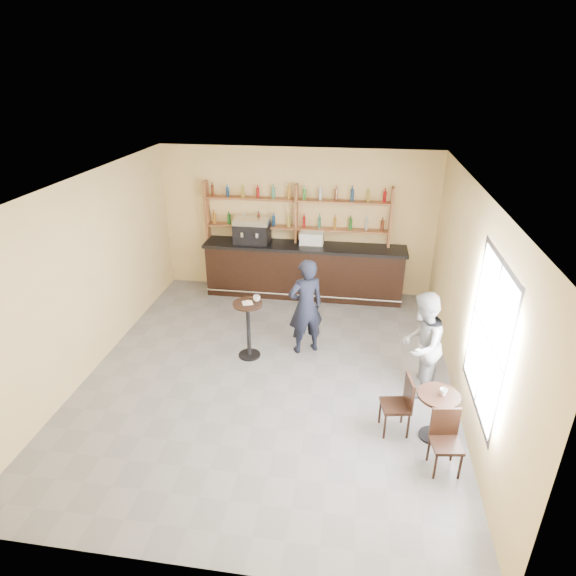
# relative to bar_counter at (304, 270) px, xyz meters

# --- Properties ---
(floor) EXTENTS (7.00, 7.00, 0.00)m
(floor) POSITION_rel_bar_counter_xyz_m (-0.21, -3.15, -0.59)
(floor) COLOR slate
(floor) RESTS_ON ground
(ceiling) EXTENTS (7.00, 7.00, 0.00)m
(ceiling) POSITION_rel_bar_counter_xyz_m (-0.21, -3.15, 2.61)
(ceiling) COLOR white
(ceiling) RESTS_ON wall_back
(wall_back) EXTENTS (7.00, 0.00, 7.00)m
(wall_back) POSITION_rel_bar_counter_xyz_m (-0.21, 0.35, 1.01)
(wall_back) COLOR #F3D18A
(wall_back) RESTS_ON floor
(wall_front) EXTENTS (7.00, 0.00, 7.00)m
(wall_front) POSITION_rel_bar_counter_xyz_m (-0.21, -6.65, 1.01)
(wall_front) COLOR #F3D18A
(wall_front) RESTS_ON floor
(wall_left) EXTENTS (0.00, 7.00, 7.00)m
(wall_left) POSITION_rel_bar_counter_xyz_m (-3.21, -3.15, 1.01)
(wall_left) COLOR #F3D18A
(wall_left) RESTS_ON floor
(wall_right) EXTENTS (0.00, 7.00, 7.00)m
(wall_right) POSITION_rel_bar_counter_xyz_m (2.79, -3.15, 1.01)
(wall_right) COLOR #F3D18A
(wall_right) RESTS_ON floor
(window_pane) EXTENTS (0.00, 2.00, 2.00)m
(window_pane) POSITION_rel_bar_counter_xyz_m (2.79, -4.35, 1.11)
(window_pane) COLOR white
(window_pane) RESTS_ON wall_right
(window_frame) EXTENTS (0.04, 1.70, 2.10)m
(window_frame) POSITION_rel_bar_counter_xyz_m (2.78, -4.35, 1.11)
(window_frame) COLOR black
(window_frame) RESTS_ON wall_right
(shelf_unit) EXTENTS (4.00, 0.26, 1.40)m
(shelf_unit) POSITION_rel_bar_counter_xyz_m (-0.21, 0.22, 1.22)
(shelf_unit) COLOR brown
(shelf_unit) RESTS_ON wall_back
(liquor_bottles) EXTENTS (3.68, 0.10, 1.00)m
(liquor_bottles) POSITION_rel_bar_counter_xyz_m (-0.21, 0.22, 1.39)
(liquor_bottles) COLOR #8C5919
(liquor_bottles) RESTS_ON shelf_unit
(bar_counter) EXTENTS (4.39, 0.86, 1.19)m
(bar_counter) POSITION_rel_bar_counter_xyz_m (0.00, 0.00, 0.00)
(bar_counter) COLOR black
(bar_counter) RESTS_ON floor
(espresso_machine) EXTENTS (0.77, 0.51, 0.54)m
(espresso_machine) POSITION_rel_bar_counter_xyz_m (-1.15, 0.00, 0.87)
(espresso_machine) COLOR black
(espresso_machine) RESTS_ON bar_counter
(pastry_case) EXTENTS (0.58, 0.49, 0.31)m
(pastry_case) POSITION_rel_bar_counter_xyz_m (0.16, 0.00, 0.75)
(pastry_case) COLOR silver
(pastry_case) RESTS_ON bar_counter
(pedestal_table) EXTENTS (0.63, 0.63, 1.06)m
(pedestal_table) POSITION_rel_bar_counter_xyz_m (-0.66, -2.64, -0.07)
(pedestal_table) COLOR black
(pedestal_table) RESTS_ON floor
(napkin) EXTENTS (0.23, 0.23, 0.00)m
(napkin) POSITION_rel_bar_counter_xyz_m (-0.66, -2.64, 0.46)
(napkin) COLOR white
(napkin) RESTS_ON pedestal_table
(donut) EXTENTS (0.15, 0.15, 0.04)m
(donut) POSITION_rel_bar_counter_xyz_m (-0.65, -2.65, 0.49)
(donut) COLOR #E29752
(donut) RESTS_ON napkin
(cup_pedestal) EXTENTS (0.14, 0.14, 0.10)m
(cup_pedestal) POSITION_rel_bar_counter_xyz_m (-0.52, -2.54, 0.51)
(cup_pedestal) COLOR white
(cup_pedestal) RESTS_ON pedestal_table
(man_main) EXTENTS (0.77, 0.68, 1.78)m
(man_main) POSITION_rel_bar_counter_xyz_m (0.30, -2.31, 0.29)
(man_main) COLOR black
(man_main) RESTS_ON floor
(cafe_table) EXTENTS (0.66, 0.66, 0.73)m
(cafe_table) POSITION_rel_bar_counter_xyz_m (2.33, -4.29, -0.23)
(cafe_table) COLOR black
(cafe_table) RESTS_ON floor
(cup_cafe) EXTENTS (0.11, 0.11, 0.10)m
(cup_cafe) POSITION_rel_bar_counter_xyz_m (2.38, -4.29, 0.18)
(cup_cafe) COLOR white
(cup_cafe) RESTS_ON cafe_table
(chair_west) EXTENTS (0.44, 0.44, 0.88)m
(chair_west) POSITION_rel_bar_counter_xyz_m (1.78, -4.24, -0.15)
(chair_west) COLOR black
(chair_west) RESTS_ON floor
(chair_south) EXTENTS (0.42, 0.42, 0.85)m
(chair_south) POSITION_rel_bar_counter_xyz_m (2.38, -4.89, -0.17)
(chair_south) COLOR black
(chair_south) RESTS_ON floor
(patron_second) EXTENTS (0.92, 1.02, 1.73)m
(patron_second) POSITION_rel_bar_counter_xyz_m (2.18, -3.27, 0.27)
(patron_second) COLOR gray
(patron_second) RESTS_ON floor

